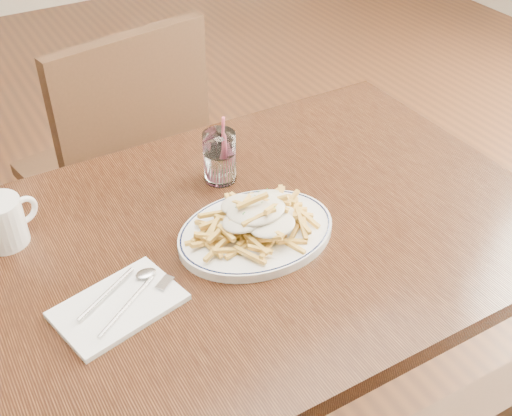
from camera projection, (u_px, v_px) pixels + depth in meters
table at (249, 259)px, 1.30m from camera, size 1.20×0.80×0.75m
chair_far at (123, 161)px, 1.83m from camera, size 0.51×0.51×0.95m
fries_plate at (256, 232)px, 1.23m from camera, size 0.32×0.28×0.02m
loaded_fries at (256, 214)px, 1.21m from camera, size 0.24×0.20×0.07m
napkin at (118, 306)px, 1.09m from camera, size 0.23×0.18×0.01m
cutlery at (116, 300)px, 1.09m from camera, size 0.18×0.16×0.01m
water_glass at (220, 160)px, 1.36m from camera, size 0.07×0.07×0.15m
coffee_mug at (3, 222)px, 1.20m from camera, size 0.12×0.09×0.10m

